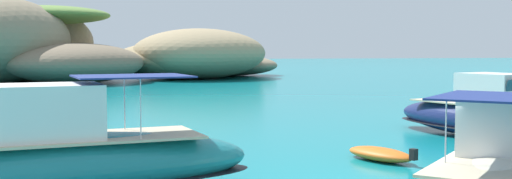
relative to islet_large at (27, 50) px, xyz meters
name	(u,v)px	position (x,y,z in m)	size (l,w,h in m)	color
islet_large	(27,50)	(0.00, 0.00, 0.00)	(32.30, 33.86, 9.09)	#9E8966
islet_small	(195,58)	(19.27, 3.86, -1.03)	(27.07, 26.43, 6.10)	#9E8966
motorboat_teal	(64,160)	(9.28, -58.17, -2.58)	(10.04, 4.71, 3.03)	#19727A
motorboat_navy	(485,116)	(25.39, -50.70, -2.64)	(5.56, 9.53, 2.69)	navy
motorboat_cream	(506,179)	(18.87, -62.12, -2.65)	(8.05, 8.38, 2.80)	beige
dinghy_tender	(380,154)	(19.02, -54.88, -3.32)	(2.09, 2.82, 0.58)	orange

